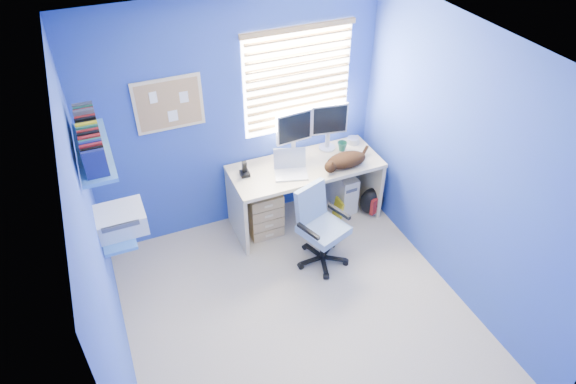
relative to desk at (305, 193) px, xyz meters
name	(u,v)px	position (x,y,z in m)	size (l,w,h in m)	color
floor	(300,317)	(-0.61, -1.26, -0.37)	(3.00, 3.20, 0.00)	#C3B697
ceiling	(306,59)	(-0.61, -1.26, 2.13)	(3.00, 3.20, 0.00)	white
wall_back	(237,118)	(-0.61, 0.34, 0.88)	(3.00, 0.01, 2.50)	#2C4BA4
wall_left	(102,268)	(-2.11, -1.26, 0.88)	(0.01, 3.20, 2.50)	#2C4BA4
wall_right	(462,170)	(0.89, -1.26, 0.88)	(0.01, 3.20, 2.50)	#2C4BA4
desk	(305,193)	(0.00, 0.00, 0.00)	(1.60, 0.65, 0.74)	beige
laptop	(291,166)	(-0.21, -0.10, 0.48)	(0.33, 0.26, 0.22)	silver
monitor_left	(293,135)	(-0.06, 0.20, 0.64)	(0.40, 0.12, 0.54)	silver
monitor_right	(328,127)	(0.35, 0.21, 0.64)	(0.40, 0.12, 0.54)	silver
phone	(244,168)	(-0.65, 0.08, 0.45)	(0.09, 0.11, 0.17)	black
mug	(342,146)	(0.48, 0.11, 0.42)	(0.10, 0.09, 0.10)	#1D5D42
cd_spindle	(353,141)	(0.66, 0.19, 0.41)	(0.13, 0.13, 0.07)	silver
cat	(347,160)	(0.38, -0.18, 0.45)	(0.43, 0.23, 0.15)	black
tower_pc	(342,189)	(0.50, 0.08, -0.14)	(0.19, 0.44, 0.45)	beige
drawer_boxes	(264,213)	(-0.49, -0.03, -0.10)	(0.35, 0.28, 0.54)	tan
yellow_book	(338,209)	(0.36, -0.12, -0.25)	(0.03, 0.17, 0.24)	yellow
backpack	(372,201)	(0.75, -0.19, -0.20)	(0.28, 0.22, 0.33)	black
office_chair	(320,236)	(-0.12, -0.63, -0.05)	(0.63, 0.63, 0.85)	black
window_blinds	(298,81)	(0.04, 0.31, 1.18)	(1.15, 0.05, 1.10)	white
corkboard	(169,104)	(-1.26, 0.33, 1.18)	(0.64, 0.02, 0.52)	beige
wall_shelves	(104,181)	(-1.96, -0.51, 1.06)	(0.42, 0.90, 1.05)	#4485D1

